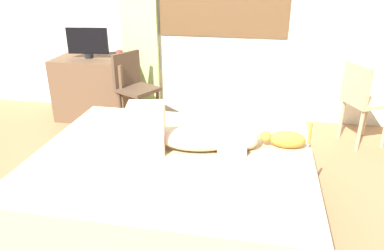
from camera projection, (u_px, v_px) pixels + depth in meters
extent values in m
plane|color=olive|center=(152.00, 229.00, 2.67)|extent=(16.00, 16.00, 0.00)
cube|color=brown|center=(174.00, 207.00, 2.80)|extent=(2.00, 1.66, 0.14)
cube|color=tan|center=(173.00, 178.00, 2.70)|extent=(1.94, 1.61, 0.38)
ellipsoid|color=#CCB299|center=(200.00, 138.00, 2.67)|extent=(0.60, 0.37, 0.17)
sphere|color=beige|center=(247.00, 138.00, 2.67)|extent=(0.17, 0.17, 0.17)
cube|color=beige|center=(146.00, 128.00, 2.63)|extent=(0.30, 0.29, 0.34)
cube|color=beige|center=(230.00, 144.00, 2.69)|extent=(0.25, 0.32, 0.08)
ellipsoid|color=#C67A2D|center=(287.00, 140.00, 2.69)|extent=(0.26, 0.11, 0.13)
sphere|color=#C67A2D|center=(266.00, 137.00, 2.72)|extent=(0.08, 0.08, 0.08)
cylinder|color=#C67A2D|center=(310.00, 133.00, 2.64)|extent=(0.02, 0.02, 0.16)
cube|color=brown|center=(96.00, 88.00, 4.51)|extent=(0.90, 0.56, 0.74)
cylinder|color=black|center=(89.00, 56.00, 4.36)|extent=(0.10, 0.10, 0.05)
cube|color=black|center=(87.00, 41.00, 4.29)|extent=(0.48, 0.09, 0.30)
cylinder|color=#B23D38|center=(119.00, 54.00, 4.35)|extent=(0.06, 0.06, 0.10)
cylinder|color=#4C3828|center=(158.00, 109.00, 4.28)|extent=(0.04, 0.04, 0.44)
cylinder|color=#4C3828|center=(139.00, 117.00, 4.07)|extent=(0.04, 0.04, 0.44)
cylinder|color=#4C3828|center=(140.00, 103.00, 4.46)|extent=(0.04, 0.04, 0.44)
cylinder|color=#4C3828|center=(120.00, 110.00, 4.24)|extent=(0.04, 0.04, 0.44)
cube|color=#4C3828|center=(138.00, 90.00, 4.17)|extent=(0.51, 0.51, 0.04)
cube|color=#4C3828|center=(127.00, 69.00, 4.18)|extent=(0.21, 0.35, 0.38)
cylinder|color=tan|center=(365.00, 117.00, 4.07)|extent=(0.04, 0.04, 0.44)
cylinder|color=tan|center=(341.00, 119.00, 4.00)|extent=(0.04, 0.04, 0.44)
cylinder|color=tan|center=(360.00, 131.00, 3.73)|extent=(0.04, 0.04, 0.44)
cube|color=tan|center=(367.00, 102.00, 3.80)|extent=(0.51, 0.51, 0.04)
cube|color=tan|center=(356.00, 83.00, 3.68)|extent=(0.20, 0.36, 0.38)
cube|color=#ADCC75|center=(138.00, 7.00, 4.31)|extent=(0.44, 0.06, 2.60)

